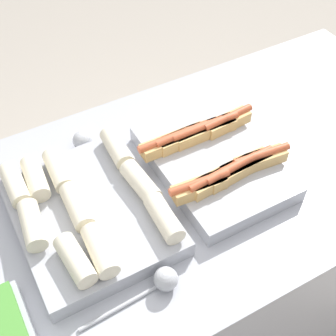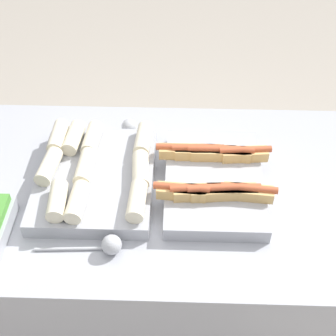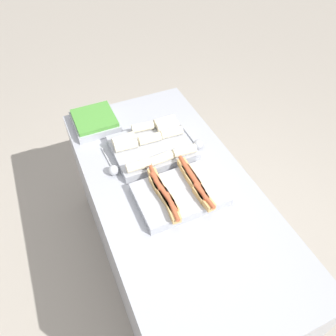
# 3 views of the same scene
# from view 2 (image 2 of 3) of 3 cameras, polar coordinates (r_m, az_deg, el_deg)

# --- Properties ---
(ground_plane) EXTENTS (12.00, 12.00, 0.00)m
(ground_plane) POSITION_cam_2_polar(r_m,az_deg,el_deg) (2.24, 2.17, -18.11)
(ground_plane) COLOR #ADA393
(counter) EXTENTS (1.72, 0.83, 0.89)m
(counter) POSITION_cam_2_polar(r_m,az_deg,el_deg) (1.86, 2.54, -11.73)
(counter) COLOR #A8AAB2
(counter) RESTS_ON ground_plane
(tray_hotdogs) EXTENTS (0.37, 0.44, 0.10)m
(tray_hotdogs) POSITION_cam_2_polar(r_m,az_deg,el_deg) (1.49, 5.60, -1.22)
(tray_hotdogs) COLOR #A8AAB2
(tray_hotdogs) RESTS_ON counter
(tray_wraps) EXTENTS (0.37, 0.45, 0.10)m
(tray_wraps) POSITION_cam_2_polar(r_m,az_deg,el_deg) (1.51, -8.95, -0.78)
(tray_wraps) COLOR #A8AAB2
(tray_wraps) RESTS_ON counter
(serving_spoon_near) EXTENTS (0.25, 0.06, 0.06)m
(serving_spoon_near) POSITION_cam_2_polar(r_m,az_deg,el_deg) (1.34, -7.37, -9.31)
(serving_spoon_near) COLOR #B2B5BA
(serving_spoon_near) RESTS_ON counter
(serving_spoon_far) EXTENTS (0.26, 0.06, 0.06)m
(serving_spoon_far) POSITION_cam_2_polar(r_m,az_deg,el_deg) (1.70, -5.11, 4.96)
(serving_spoon_far) COLOR #B2B5BA
(serving_spoon_far) RESTS_ON counter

